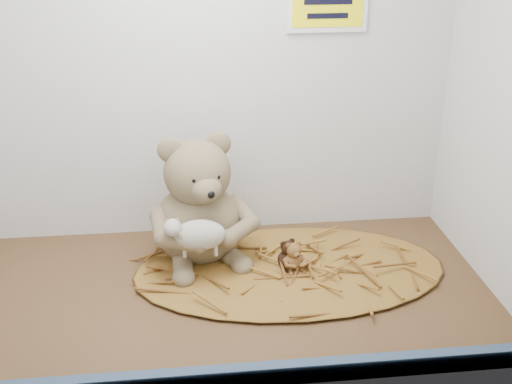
{
  "coord_description": "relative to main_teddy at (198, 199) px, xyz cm",
  "views": [
    {
      "loc": [
        -2.26,
        -114.69,
        73.77
      ],
      "look_at": [
        11.21,
        4.53,
        20.67
      ],
      "focal_mm": 45.0,
      "sensor_mm": 36.0,
      "label": 1
    }
  ],
  "objects": [
    {
      "name": "toy_lamb",
      "position": [
        0.0,
        -10.68,
        -3.38
      ],
      "size": [
        14.21,
        8.67,
        9.18
      ],
      "primitive_type": null,
      "color": "#BBB9A8",
      "rests_on": "main_teddy"
    },
    {
      "name": "mini_teddy_brown",
      "position": [
        19.18,
        -7.87,
        -10.22
      ],
      "size": [
        7.36,
        7.49,
        6.67
      ],
      "primitive_type": null,
      "rotation": [
        0.0,
        0.0,
        0.47
      ],
      "color": "black",
      "rests_on": "straw_bed"
    },
    {
      "name": "main_teddy",
      "position": [
        0.0,
        0.0,
        0.0
      ],
      "size": [
        29.91,
        30.84,
        29.79
      ],
      "primitive_type": null,
      "rotation": [
        0.0,
        0.0,
        0.27
      ],
      "color": "#79634B",
      "rests_on": "shelf_floor"
    },
    {
      "name": "straw_bed",
      "position": [
        19.72,
        -8.53,
        -14.23
      ],
      "size": [
        69.12,
        40.13,
        1.34
      ],
      "primitive_type": "ellipsoid",
      "color": "brown",
      "rests_on": "shelf_floor"
    },
    {
      "name": "front_rail",
      "position": [
        0.64,
        -43.9,
        -13.1
      ],
      "size": [
        119.28,
        2.2,
        3.6
      ],
      "primitive_type": "cube",
      "color": "#364968",
      "rests_on": "shelf_floor"
    },
    {
      "name": "mini_teddy_tan",
      "position": [
        20.26,
        -9.19,
        -10.22
      ],
      "size": [
        6.64,
        6.86,
        6.68
      ],
      "primitive_type": null,
      "rotation": [
        0.0,
        0.0,
        0.25
      ],
      "color": "brown",
      "rests_on": "straw_bed"
    },
    {
      "name": "wall_sign",
      "position": [
        30.64,
        14.3,
        40.1
      ],
      "size": [
        16.0,
        1.2,
        11.0
      ],
      "primitive_type": "cube",
      "color": "yellow",
      "rests_on": "back_wall"
    },
    {
      "name": "alcove_shell",
      "position": [
        0.64,
        -6.1,
        30.1
      ],
      "size": [
        120.4,
        60.2,
        90.4
      ],
      "color": "#3F2615",
      "rests_on": "ground"
    }
  ]
}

